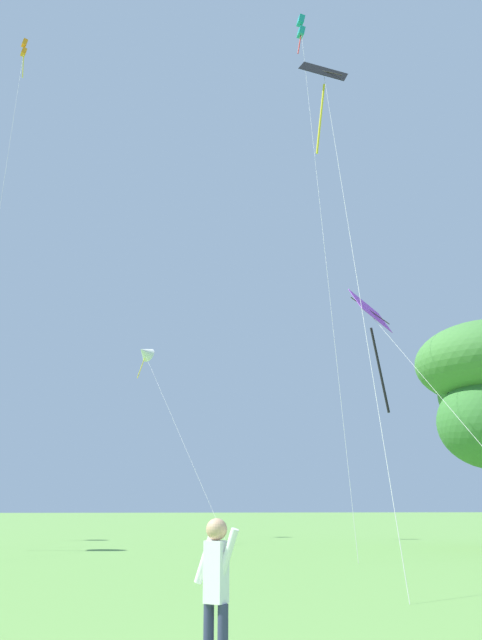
{
  "coord_description": "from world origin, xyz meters",
  "views": [
    {
      "loc": [
        -0.5,
        -3.85,
        1.62
      ],
      "look_at": [
        4.15,
        25.59,
        9.8
      ],
      "focal_mm": 38.3,
      "sensor_mm": 36.0,
      "label": 1
    }
  ],
  "objects_px": {
    "kite_black_large": "(324,91)",
    "kite_orange_box": "(23,56)",
    "kite_purple_streamer": "(375,333)",
    "kite_teal_box": "(301,31)",
    "kite_white_distant": "(145,353)",
    "person_with_spool": "(216,585)"
  },
  "relations": [
    {
      "from": "kite_black_large",
      "to": "kite_orange_box",
      "type": "bearing_deg",
      "value": 132.66
    },
    {
      "from": "kite_purple_streamer",
      "to": "kite_teal_box",
      "type": "height_order",
      "value": "kite_teal_box"
    },
    {
      "from": "kite_black_large",
      "to": "kite_white_distant",
      "type": "distance_m",
      "value": 19.54
    },
    {
      "from": "kite_orange_box",
      "to": "kite_teal_box",
      "type": "bearing_deg",
      "value": -19.6
    },
    {
      "from": "kite_orange_box",
      "to": "kite_purple_streamer",
      "type": "xyz_separation_m",
      "value": [
        16.36,
        -13.59,
        -20.15
      ]
    },
    {
      "from": "kite_black_large",
      "to": "person_with_spool",
      "type": "relative_size",
      "value": 12.31
    },
    {
      "from": "kite_purple_streamer",
      "to": "kite_teal_box",
      "type": "distance_m",
      "value": 21.01
    },
    {
      "from": "kite_teal_box",
      "to": "kite_black_large",
      "type": "bearing_deg",
      "value": -100.32
    },
    {
      "from": "kite_purple_streamer",
      "to": "kite_white_distant",
      "type": "bearing_deg",
      "value": 118.13
    },
    {
      "from": "kite_white_distant",
      "to": "kite_purple_streamer",
      "type": "bearing_deg",
      "value": -61.87
    },
    {
      "from": "kite_teal_box",
      "to": "kite_white_distant",
      "type": "bearing_deg",
      "value": 135.89
    },
    {
      "from": "person_with_spool",
      "to": "kite_orange_box",
      "type": "bearing_deg",
      "value": 105.35
    },
    {
      "from": "kite_purple_streamer",
      "to": "kite_white_distant",
      "type": "relative_size",
      "value": 1.06
    },
    {
      "from": "kite_teal_box",
      "to": "kite_white_distant",
      "type": "distance_m",
      "value": 20.28
    },
    {
      "from": "kite_orange_box",
      "to": "kite_teal_box",
      "type": "xyz_separation_m",
      "value": [
        15.93,
        -5.67,
        -0.69
      ]
    },
    {
      "from": "kite_teal_box",
      "to": "kite_orange_box",
      "type": "bearing_deg",
      "value": 160.4
    },
    {
      "from": "kite_orange_box",
      "to": "kite_purple_streamer",
      "type": "height_order",
      "value": "kite_orange_box"
    },
    {
      "from": "person_with_spool",
      "to": "kite_teal_box",
      "type": "bearing_deg",
      "value": 73.02
    },
    {
      "from": "kite_orange_box",
      "to": "kite_purple_streamer",
      "type": "distance_m",
      "value": 29.3
    },
    {
      "from": "kite_black_large",
      "to": "person_with_spool",
      "type": "distance_m",
      "value": 22.72
    },
    {
      "from": "kite_teal_box",
      "to": "kite_white_distant",
      "type": "relative_size",
      "value": 2.62
    },
    {
      "from": "kite_orange_box",
      "to": "kite_teal_box",
      "type": "relative_size",
      "value": 1.03
    }
  ]
}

